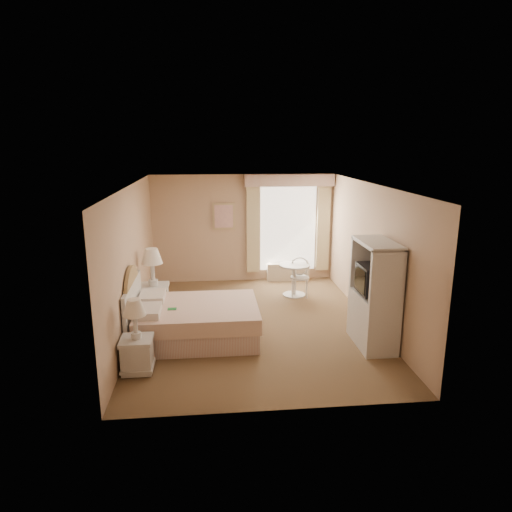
{
  "coord_description": "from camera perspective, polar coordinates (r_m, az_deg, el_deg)",
  "views": [
    {
      "loc": [
        -0.76,
        -7.68,
        3.2
      ],
      "look_at": [
        0.05,
        0.3,
        1.2
      ],
      "focal_mm": 32.0,
      "sensor_mm": 36.0,
      "label": 1
    }
  ],
  "objects": [
    {
      "name": "room",
      "position": [
        7.96,
        -0.14,
        -0.17
      ],
      "size": [
        4.21,
        5.51,
        2.51
      ],
      "color": "brown",
      "rests_on": "ground"
    },
    {
      "name": "armoire",
      "position": [
        7.55,
        14.55,
        -5.69
      ],
      "size": [
        0.52,
        1.03,
        1.72
      ],
      "color": "silver",
      "rests_on": "room"
    },
    {
      "name": "nightstand_near",
      "position": [
        6.79,
        -14.68,
        -10.78
      ],
      "size": [
        0.45,
        0.45,
        1.08
      ],
      "color": "silver",
      "rests_on": "room"
    },
    {
      "name": "cafe_chair",
      "position": [
        9.77,
        5.48,
        -2.24
      ],
      "size": [
        0.46,
        0.46,
        0.82
      ],
      "rotation": [
        0.0,
        0.0,
        -0.17
      ],
      "color": "silver",
      "rests_on": "room"
    },
    {
      "name": "window",
      "position": [
        10.66,
        4.09,
        3.94
      ],
      "size": [
        2.05,
        0.22,
        2.51
      ],
      "color": "white",
      "rests_on": "room"
    },
    {
      "name": "nightstand_far",
      "position": [
        8.71,
        -12.66,
        -4.44
      ],
      "size": [
        0.54,
        0.54,
        1.31
      ],
      "color": "silver",
      "rests_on": "room"
    },
    {
      "name": "bed",
      "position": [
        7.73,
        -8.17,
        -7.92
      ],
      "size": [
        2.07,
        1.55,
        1.37
      ],
      "color": "tan",
      "rests_on": "room"
    },
    {
      "name": "round_table",
      "position": [
        9.75,
        4.84,
        -2.35
      ],
      "size": [
        0.65,
        0.65,
        0.69
      ],
      "color": "silver",
      "rests_on": "room"
    },
    {
      "name": "framed_art",
      "position": [
        10.53,
        -4.05,
        4.97
      ],
      "size": [
        0.52,
        0.04,
        0.62
      ],
      "color": "tan",
      "rests_on": "room"
    }
  ]
}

